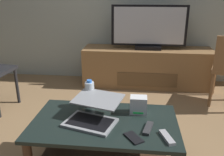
{
  "coord_description": "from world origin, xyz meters",
  "views": [
    {
      "loc": [
        0.22,
        -1.55,
        1.31
      ],
      "look_at": [
        -0.0,
        0.47,
        0.58
      ],
      "focal_mm": 38.94,
      "sensor_mm": 36.0,
      "label": 1
    }
  ],
  "objects_px": {
    "coffee_table": "(105,137)",
    "laptop": "(93,113)",
    "tv_remote": "(167,137)",
    "soundbar_remote": "(148,128)",
    "media_cabinet": "(147,67)",
    "cell_phone": "(134,138)",
    "water_bottle_near": "(90,94)",
    "television": "(149,28)",
    "router_box": "(138,105)"
  },
  "relations": [
    {
      "from": "router_box",
      "to": "laptop",
      "type": "bearing_deg",
      "value": -154.94
    },
    {
      "from": "television",
      "to": "cell_phone",
      "type": "height_order",
      "value": "television"
    },
    {
      "from": "media_cabinet",
      "to": "router_box",
      "type": "xyz_separation_m",
      "value": [
        -0.12,
        -1.7,
        0.22
      ]
    },
    {
      "from": "laptop",
      "to": "router_box",
      "type": "relative_size",
      "value": 3.4
    },
    {
      "from": "television",
      "to": "tv_remote",
      "type": "xyz_separation_m",
      "value": [
        0.07,
        -2.0,
        -0.39
      ]
    },
    {
      "from": "router_box",
      "to": "cell_phone",
      "type": "distance_m",
      "value": 0.35
    },
    {
      "from": "router_box",
      "to": "water_bottle_near",
      "type": "height_order",
      "value": "water_bottle_near"
    },
    {
      "from": "tv_remote",
      "to": "soundbar_remote",
      "type": "height_order",
      "value": "same"
    },
    {
      "from": "coffee_table",
      "to": "tv_remote",
      "type": "height_order",
      "value": "tv_remote"
    },
    {
      "from": "media_cabinet",
      "to": "cell_phone",
      "type": "xyz_separation_m",
      "value": [
        -0.14,
        -2.05,
        0.16
      ]
    },
    {
      "from": "television",
      "to": "coffee_table",
      "type": "bearing_deg",
      "value": -101.07
    },
    {
      "from": "tv_remote",
      "to": "router_box",
      "type": "bearing_deg",
      "value": 100.56
    },
    {
      "from": "coffee_table",
      "to": "soundbar_remote",
      "type": "height_order",
      "value": "soundbar_remote"
    },
    {
      "from": "tv_remote",
      "to": "laptop",
      "type": "bearing_deg",
      "value": 141.74
    },
    {
      "from": "coffee_table",
      "to": "soundbar_remote",
      "type": "xyz_separation_m",
      "value": [
        0.31,
        -0.08,
        0.14
      ]
    },
    {
      "from": "television",
      "to": "water_bottle_near",
      "type": "relative_size",
      "value": 4.51
    },
    {
      "from": "router_box",
      "to": "water_bottle_near",
      "type": "relative_size",
      "value": 0.59
    },
    {
      "from": "television",
      "to": "soundbar_remote",
      "type": "xyz_separation_m",
      "value": [
        -0.05,
        -1.91,
        -0.39
      ]
    },
    {
      "from": "water_bottle_near",
      "to": "soundbar_remote",
      "type": "xyz_separation_m",
      "value": [
        0.46,
        -0.31,
        -0.1
      ]
    },
    {
      "from": "laptop",
      "to": "water_bottle_near",
      "type": "xyz_separation_m",
      "value": [
        -0.07,
        0.22,
        0.05
      ]
    },
    {
      "from": "television",
      "to": "cell_phone",
      "type": "bearing_deg",
      "value": -94.06
    },
    {
      "from": "soundbar_remote",
      "to": "coffee_table",
      "type": "bearing_deg",
      "value": 178.69
    },
    {
      "from": "coffee_table",
      "to": "laptop",
      "type": "bearing_deg",
      "value": 177.74
    },
    {
      "from": "laptop",
      "to": "water_bottle_near",
      "type": "height_order",
      "value": "water_bottle_near"
    },
    {
      "from": "television",
      "to": "laptop",
      "type": "height_order",
      "value": "television"
    },
    {
      "from": "router_box",
      "to": "soundbar_remote",
      "type": "distance_m",
      "value": 0.25
    },
    {
      "from": "router_box",
      "to": "soundbar_remote",
      "type": "xyz_separation_m",
      "value": [
        0.07,
        -0.23,
        -0.06
      ]
    },
    {
      "from": "water_bottle_near",
      "to": "tv_remote",
      "type": "xyz_separation_m",
      "value": [
        0.57,
        -0.4,
        -0.1
      ]
    },
    {
      "from": "laptop",
      "to": "soundbar_remote",
      "type": "bearing_deg",
      "value": -12.15
    },
    {
      "from": "coffee_table",
      "to": "media_cabinet",
      "type": "distance_m",
      "value": 1.88
    },
    {
      "from": "media_cabinet",
      "to": "cell_phone",
      "type": "bearing_deg",
      "value": -94.02
    },
    {
      "from": "tv_remote",
      "to": "soundbar_remote",
      "type": "distance_m",
      "value": 0.15
    },
    {
      "from": "coffee_table",
      "to": "water_bottle_near",
      "type": "distance_m",
      "value": 0.36
    },
    {
      "from": "television",
      "to": "soundbar_remote",
      "type": "height_order",
      "value": "television"
    },
    {
      "from": "cell_phone",
      "to": "tv_remote",
      "type": "height_order",
      "value": "tv_remote"
    },
    {
      "from": "media_cabinet",
      "to": "router_box",
      "type": "relative_size",
      "value": 13.52
    },
    {
      "from": "coffee_table",
      "to": "tv_remote",
      "type": "bearing_deg",
      "value": -22.55
    },
    {
      "from": "tv_remote",
      "to": "water_bottle_near",
      "type": "bearing_deg",
      "value": 126.24
    },
    {
      "from": "media_cabinet",
      "to": "coffee_table",
      "type": "bearing_deg",
      "value": -100.94
    },
    {
      "from": "television",
      "to": "laptop",
      "type": "distance_m",
      "value": 1.91
    },
    {
      "from": "media_cabinet",
      "to": "tv_remote",
      "type": "relative_size",
      "value": 11.26
    },
    {
      "from": "cell_phone",
      "to": "media_cabinet",
      "type": "bearing_deg",
      "value": 50.85
    },
    {
      "from": "television",
      "to": "tv_remote",
      "type": "height_order",
      "value": "television"
    },
    {
      "from": "media_cabinet",
      "to": "router_box",
      "type": "bearing_deg",
      "value": -93.98
    },
    {
      "from": "water_bottle_near",
      "to": "tv_remote",
      "type": "relative_size",
      "value": 1.41
    },
    {
      "from": "water_bottle_near",
      "to": "soundbar_remote",
      "type": "relative_size",
      "value": 1.41
    },
    {
      "from": "coffee_table",
      "to": "television",
      "type": "height_order",
      "value": "television"
    },
    {
      "from": "media_cabinet",
      "to": "cell_phone",
      "type": "height_order",
      "value": "media_cabinet"
    },
    {
      "from": "television",
      "to": "soundbar_remote",
      "type": "distance_m",
      "value": 1.95
    },
    {
      "from": "coffee_table",
      "to": "water_bottle_near",
      "type": "height_order",
      "value": "water_bottle_near"
    }
  ]
}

